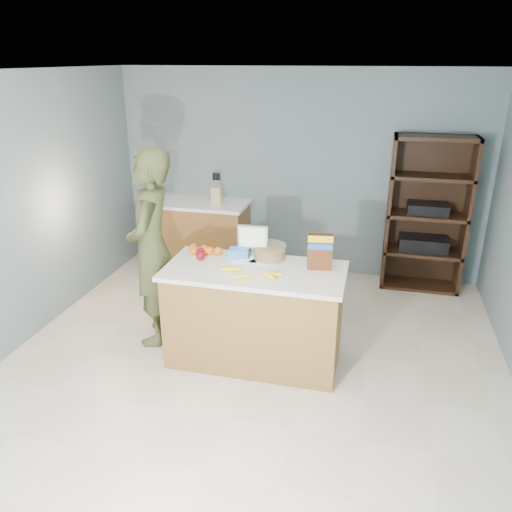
% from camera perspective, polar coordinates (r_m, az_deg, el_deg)
% --- Properties ---
extents(floor, '(4.50, 5.00, 0.02)m').
position_cam_1_polar(floor, '(4.48, -1.10, -13.63)').
color(floor, beige).
rests_on(floor, ground).
extents(walls, '(4.52, 5.02, 2.51)m').
position_cam_1_polar(walls, '(3.77, -1.28, 7.30)').
color(walls, slate).
rests_on(walls, ground).
extents(counter_peninsula, '(1.56, 0.76, 0.90)m').
position_cam_1_polar(counter_peninsula, '(4.50, -0.15, -7.16)').
color(counter_peninsula, brown).
rests_on(counter_peninsula, ground).
extents(back_cabinet, '(1.24, 0.62, 0.90)m').
position_cam_1_polar(back_cabinet, '(6.48, -6.42, 2.33)').
color(back_cabinet, brown).
rests_on(back_cabinet, ground).
extents(shelving_unit, '(0.90, 0.40, 1.80)m').
position_cam_1_polar(shelving_unit, '(6.15, 18.86, 4.26)').
color(shelving_unit, black).
rests_on(shelving_unit, ground).
extents(person, '(0.57, 0.76, 1.87)m').
position_cam_1_polar(person, '(4.74, -11.81, 0.84)').
color(person, '#3A4020').
rests_on(person, ground).
extents(knife_block, '(0.12, 0.10, 0.31)m').
position_cam_1_polar(knife_block, '(6.19, -4.50, 6.98)').
color(knife_block, tan).
rests_on(knife_block, back_cabinet).
extents(envelopes, '(0.41, 0.20, 0.00)m').
position_cam_1_polar(envelopes, '(4.42, -0.42, -0.72)').
color(envelopes, white).
rests_on(envelopes, counter_peninsula).
extents(bananas, '(0.56, 0.22, 0.04)m').
position_cam_1_polar(bananas, '(4.14, -0.30, -2.06)').
color(bananas, yellow).
rests_on(bananas, counter_peninsula).
extents(apples, '(0.11, 0.16, 0.08)m').
position_cam_1_polar(apples, '(4.53, -6.34, 0.23)').
color(apples, maroon).
rests_on(apples, counter_peninsula).
extents(oranges, '(0.33, 0.15, 0.08)m').
position_cam_1_polar(oranges, '(4.62, -5.98, 0.68)').
color(oranges, orange).
rests_on(oranges, counter_peninsula).
extents(blue_carton, '(0.19, 0.14, 0.08)m').
position_cam_1_polar(blue_carton, '(4.53, -1.98, 0.37)').
color(blue_carton, blue).
rests_on(blue_carton, counter_peninsula).
extents(salad_bowl, '(0.30, 0.30, 0.13)m').
position_cam_1_polar(salad_bowl, '(4.49, 1.60, 0.42)').
color(salad_bowl, '#267219').
rests_on(salad_bowl, counter_peninsula).
extents(tv, '(0.28, 0.12, 0.28)m').
position_cam_1_polar(tv, '(4.54, -0.37, 2.03)').
color(tv, silver).
rests_on(tv, counter_peninsula).
extents(cereal_box, '(0.22, 0.10, 0.31)m').
position_cam_1_polar(cereal_box, '(4.25, 7.33, 0.79)').
color(cereal_box, '#592B14').
rests_on(cereal_box, counter_peninsula).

